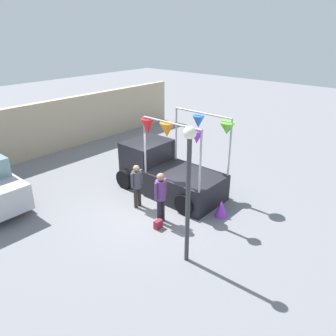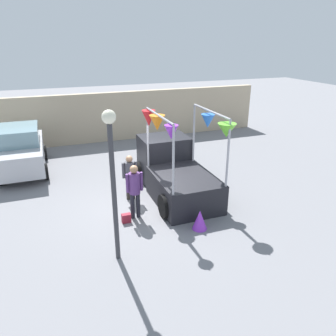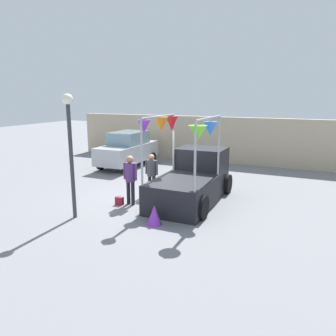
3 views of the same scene
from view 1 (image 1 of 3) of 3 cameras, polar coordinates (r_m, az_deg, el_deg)
name	(u,v)px [view 1 (image 1 of 3)]	position (r m, az deg, el deg)	size (l,w,h in m)	color
ground_plane	(155,207)	(11.83, -2.21, -6.73)	(60.00, 60.00, 0.00)	slate
vendor_truck	(165,170)	(12.62, -0.50, -0.33)	(2.43, 4.16, 3.12)	black
person_customer	(161,193)	(10.47, -1.28, -4.36)	(0.53, 0.34, 1.75)	black
person_vendor	(137,182)	(11.43, -5.45, -2.48)	(0.53, 0.34, 1.61)	#2D2823
handbag	(158,224)	(10.60, -1.72, -9.78)	(0.28, 0.16, 0.28)	maroon
street_lamp	(189,178)	(8.11, 3.61, -1.69)	(0.32, 0.32, 3.83)	#333338
brick_boundary_wall	(39,130)	(17.24, -21.60, 6.19)	(18.00, 0.36, 2.60)	tan
folded_kite_bundle_violet	(221,208)	(11.27, 9.27, -6.94)	(0.44, 0.44, 0.60)	purple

